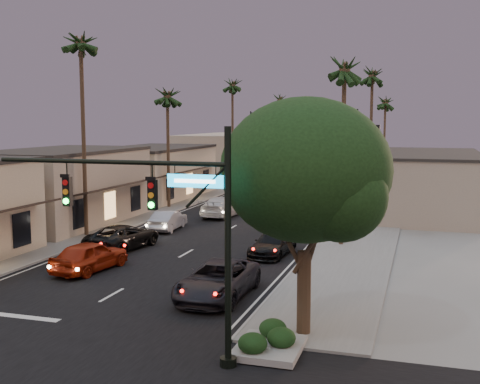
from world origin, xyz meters
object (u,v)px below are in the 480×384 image
Objects in this scene: palm_lc at (167,92)px; curbside_near at (218,280)px; palm_rb at (372,72)px; oncoming_silver at (168,220)px; curbside_black at (273,244)px; corner_tree at (307,176)px; arch at (324,137)px; streetlight_right at (354,147)px; palm_ra at (345,63)px; oncoming_pickup at (123,237)px; palm_lb at (80,38)px; palm_rc at (386,100)px; oncoming_red at (90,256)px; palm_far at (280,97)px; traffic_signal at (172,210)px; palm_ld at (232,82)px; streetlight_left at (253,141)px.

curbside_near is (13.36, -24.88, -9.66)m from palm_lc.
palm_rb is 3.26× the size of oncoming_silver.
palm_rb is 3.01× the size of curbside_black.
arch is (-9.48, 62.55, -0.45)m from corner_tree.
streetlight_right is 21.94m from palm_ra.
oncoming_pickup is at bearing -169.66° from curbside_black.
palm_rc is (17.20, 42.00, -2.92)m from palm_lb.
curbside_black is (5.10, -49.92, -4.85)m from arch.
palm_lb is 3.15× the size of oncoming_red.
palm_ra is at bearing -72.62° from palm_far.
corner_tree is at bearing -75.86° from palm_far.
oncoming_silver is at bearing 40.88° from palm_lb.
traffic_signal is 66.24m from arch.
palm_lb reaches higher than arch.
oncoming_silver is (-12.78, 1.83, -10.73)m from palm_ra.
palm_rc is at bearing 90.89° from corner_tree.
traffic_signal is 1.54× the size of oncoming_pickup.
palm_rb is 1.16× the size of palm_rc.
oncoming_pickup is 6.71m from oncoming_silver.
curbside_black is (-3.50, -3.92, -10.76)m from palm_ra.
palm_lb is at bearing -124.01° from streetlight_right.
streetlight_right is at bearing -106.27° from oncoming_pickup.
palm_ld is 2.94× the size of oncoming_red.
palm_rb is 34.63m from oncoming_red.
oncoming_red is at bearing -93.34° from arch.
palm_lb is at bearing 141.17° from corner_tree.
arch is at bearing 95.42° from curbside_near.
streetlight_right is at bearing 149.24° from palm_rb.
palm_ra and palm_far have the same top height.
palm_lc reaches higher than arch.
curbside_near is at bearing 145.50° from oncoming_pickup.
palm_ra reaches higher than oncoming_red.
palm_ra is 17.14m from curbside_near.
corner_tree is at bearing -37.06° from curbside_near.
palm_lb reaches higher than palm_far.
curbside_black is at bearing -94.18° from streetlight_right.
palm_rc is at bearing 67.73° from palm_lb.
traffic_signal is 0.64× the size of palm_far.
corner_tree is at bearing 122.65° from oncoming_silver.
curbside_near is at bearing -93.65° from streetlight_right.
traffic_signal is 35.46m from palm_lc.
oncoming_pickup is at bearing -83.10° from palm_ld.
streetlight_left is at bearing 114.54° from palm_ra.
traffic_signal is 0.95× the size of streetlight_left.
oncoming_red is 10.59m from curbside_black.
oncoming_red is (-8.98, 9.62, -4.26)m from traffic_signal.
palm_far is at bearing -77.72° from oncoming_red.
palm_lc is at bearing 119.03° from curbside_near.
palm_ld is (-18.08, 47.55, 6.44)m from corner_tree.
palm_lc is 0.86× the size of palm_rb.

